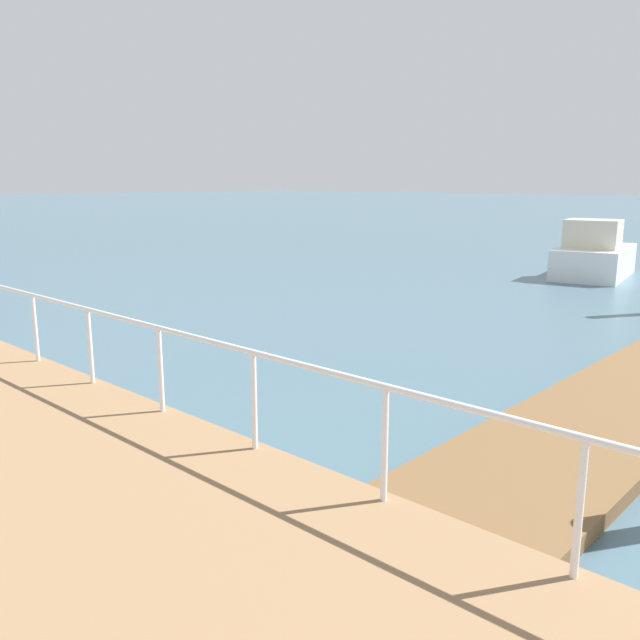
# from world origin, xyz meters

# --- Properties ---
(ground_plane) EXTENTS (300.00, 300.00, 0.00)m
(ground_plane) POSITION_xyz_m (0.00, 20.00, 0.00)
(ground_plane) COLOR #476675
(floating_dock) EXTENTS (11.36, 2.00, 0.18)m
(floating_dock) POSITION_xyz_m (2.18, 8.54, 0.09)
(floating_dock) COLOR brown
(floating_dock) RESTS_ON ground_plane
(boardwalk_railing) EXTENTS (0.06, 23.83, 1.08)m
(boardwalk_railing) POSITION_xyz_m (-3.15, 7.24, 1.24)
(boardwalk_railing) COLOR white
(boardwalk_railing) RESTS_ON boardwalk
(moored_boat_2) EXTENTS (4.38, 2.73, 1.94)m
(moored_boat_2) POSITION_xyz_m (14.87, 13.86, 0.70)
(moored_boat_2) COLOR white
(moored_boat_2) RESTS_ON ground_plane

